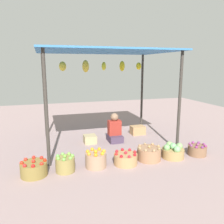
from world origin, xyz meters
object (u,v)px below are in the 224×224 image
(wooden_crate_stacked_rear, at_px, (90,139))
(basket_potatoes, at_px, (149,154))
(basket_red_apples, at_px, (126,159))
(basket_oranges, at_px, (96,159))
(vendor_person, at_px, (115,131))
(basket_purple_onions, at_px, (197,150))
(basket_cabbages, at_px, (173,152))
(wooden_crate_near_vendor, at_px, (138,130))
(basket_red_tomatoes, at_px, (34,169))
(basket_green_apples, at_px, (65,164))

(wooden_crate_stacked_rear, bearing_deg, basket_potatoes, -55.34)
(basket_red_apples, height_order, basket_potatoes, basket_potatoes)
(basket_oranges, bearing_deg, vendor_person, 59.20)
(basket_red_apples, distance_m, basket_purple_onions, 1.76)
(basket_cabbages, height_order, wooden_crate_stacked_rear, basket_cabbages)
(vendor_person, height_order, basket_purple_onions, vendor_person)
(basket_red_apples, xyz_separation_m, wooden_crate_stacked_rear, (-0.45, 1.53, -0.01))
(basket_potatoes, relative_size, basket_cabbages, 1.04)
(basket_oranges, bearing_deg, wooden_crate_near_vendor, 47.23)
(basket_red_tomatoes, height_order, basket_cabbages, basket_cabbages)
(basket_red_tomatoes, height_order, basket_purple_onions, basket_red_tomatoes)
(wooden_crate_near_vendor, bearing_deg, vendor_person, -154.10)
(basket_green_apples, height_order, basket_purple_onions, basket_green_apples)
(wooden_crate_stacked_rear, bearing_deg, basket_red_apples, -73.75)
(basket_oranges, bearing_deg, basket_purple_onions, -1.40)
(vendor_person, bearing_deg, basket_red_apples, -98.74)
(basket_green_apples, bearing_deg, basket_cabbages, 0.03)
(basket_red_tomatoes, height_order, basket_green_apples, basket_green_apples)
(basket_purple_onions, distance_m, wooden_crate_near_vendor, 2.03)
(basket_potatoes, xyz_separation_m, basket_cabbages, (0.57, -0.04, -0.00))
(basket_oranges, bearing_deg, basket_cabbages, -0.94)
(basket_oranges, bearing_deg, basket_potatoes, 0.58)
(basket_potatoes, distance_m, basket_purple_onions, 1.19)
(basket_oranges, relative_size, wooden_crate_near_vendor, 1.06)
(basket_cabbages, xyz_separation_m, wooden_crate_near_vendor, (-0.05, 1.88, -0.01))
(basket_potatoes, relative_size, basket_purple_onions, 1.24)
(basket_green_apples, relative_size, basket_purple_onions, 0.89)
(basket_red_tomatoes, height_order, basket_potatoes, basket_potatoes)
(basket_potatoes, bearing_deg, vendor_person, 103.45)
(basket_green_apples, xyz_separation_m, basket_potatoes, (1.82, 0.04, -0.01))
(basket_green_apples, xyz_separation_m, basket_oranges, (0.62, 0.03, 0.01))
(basket_purple_onions, bearing_deg, basket_red_apples, 179.78)
(basket_red_tomatoes, bearing_deg, basket_green_apples, 0.31)
(vendor_person, bearing_deg, wooden_crate_stacked_rear, 176.07)
(basket_red_tomatoes, distance_m, basket_purple_onions, 3.59)
(basket_red_tomatoes, xyz_separation_m, wooden_crate_near_vendor, (2.91, 1.89, -0.01))
(basket_green_apples, bearing_deg, basket_red_apples, -1.00)
(wooden_crate_near_vendor, bearing_deg, basket_cabbages, -88.44)
(basket_red_tomatoes, bearing_deg, basket_cabbages, 0.08)
(basket_oranges, height_order, wooden_crate_near_vendor, basket_oranges)
(vendor_person, bearing_deg, basket_potatoes, -76.55)
(wooden_crate_near_vendor, bearing_deg, basket_purple_onions, -70.62)
(basket_cabbages, height_order, basket_purple_onions, basket_cabbages)
(basket_cabbages, distance_m, wooden_crate_stacked_rear, 2.19)
(basket_purple_onions, bearing_deg, vendor_person, 135.68)
(basket_oranges, bearing_deg, wooden_crate_stacked_rear, 83.08)
(vendor_person, distance_m, basket_red_tomatoes, 2.53)
(basket_red_tomatoes, xyz_separation_m, wooden_crate_stacked_rear, (1.38, 1.52, -0.03))
(wooden_crate_stacked_rear, bearing_deg, basket_oranges, -96.92)
(basket_red_apples, xyz_separation_m, wooden_crate_near_vendor, (1.09, 1.90, 0.01))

